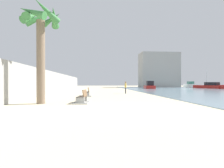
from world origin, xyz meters
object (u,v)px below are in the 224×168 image
object	(u,v)px
person_walking	(126,87)
boat_distant	(209,86)
bench_near	(82,100)
boat_outer	(190,85)
palm_tree	(40,30)
boat_far_right	(150,86)
bench_far	(87,94)

from	to	relation	value
person_walking	boat_distant	bearing A→B (deg)	38.49
bench_near	boat_outer	world-z (taller)	boat_outer
palm_tree	boat_outer	size ratio (longest dim) A/B	1.41
bench_near	boat_far_right	size ratio (longest dim) A/B	0.45
boat_outer	person_walking	bearing A→B (deg)	-130.71
palm_tree	boat_distant	size ratio (longest dim) A/B	0.89
boat_outer	palm_tree	bearing A→B (deg)	-129.30
palm_tree	boat_far_right	bearing A→B (deg)	60.41
person_walking	boat_far_right	distance (m)	20.74
bench_near	boat_outer	size ratio (longest dim) A/B	0.43
palm_tree	boat_distant	distance (m)	45.49
bench_near	boat_outer	xyz separation A→B (m)	(29.37, 39.21, 0.49)
boat_outer	bench_near	bearing A→B (deg)	-126.83
bench_near	boat_outer	bearing A→B (deg)	53.17
person_walking	boat_outer	distance (m)	37.24
boat_distant	boat_far_right	distance (m)	15.96
palm_tree	boat_far_right	distance (m)	34.72
bench_near	person_walking	world-z (taller)	person_walking
palm_tree	person_walking	world-z (taller)	palm_tree
bench_near	bench_far	size ratio (longest dim) A/B	1.04
boat_far_right	boat_distant	bearing A→B (deg)	4.01
boat_distant	boat_far_right	xyz separation A→B (m)	(-15.93, -1.12, 0.09)
bench_far	boat_distant	xyz separation A→B (m)	(29.98, 24.17, 0.39)
bench_far	boat_outer	bearing A→B (deg)	47.99
bench_near	boat_far_right	world-z (taller)	boat_far_right
boat_distant	boat_far_right	bearing A→B (deg)	-175.99
bench_far	boat_outer	world-z (taller)	boat_outer
bench_near	bench_far	distance (m)	6.62
boat_outer	boat_far_right	xyz separation A→B (m)	(-15.30, -9.54, -0.01)
person_walking	boat_far_right	xyz separation A→B (m)	(8.99, 18.69, -0.26)
boat_far_right	boat_outer	bearing A→B (deg)	31.93
palm_tree	bench_near	world-z (taller)	palm_tree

